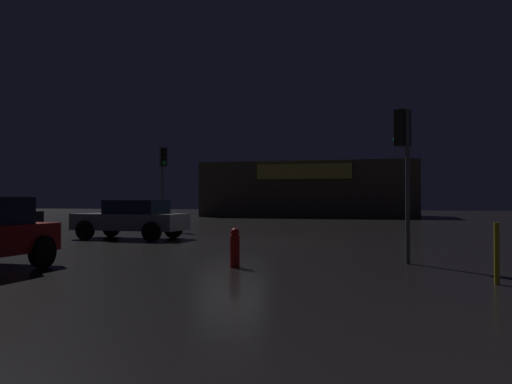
# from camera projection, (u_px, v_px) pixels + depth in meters

# --- Properties ---
(ground_plane) EXTENTS (120.00, 120.00, 0.00)m
(ground_plane) POSITION_uv_depth(u_px,v_px,m) (231.00, 241.00, 19.71)
(ground_plane) COLOR black
(store_building) EXTENTS (18.96, 8.89, 4.85)m
(store_building) POSITION_uv_depth(u_px,v_px,m) (312.00, 190.00, 49.76)
(store_building) COLOR brown
(store_building) RESTS_ON ground
(traffic_signal_main) EXTENTS (0.42, 0.43, 4.12)m
(traffic_signal_main) POSITION_uv_depth(u_px,v_px,m) (163.00, 168.00, 27.04)
(traffic_signal_main) COLOR #595B60
(traffic_signal_main) RESTS_ON ground
(traffic_signal_opposite) EXTENTS (0.43, 0.42, 3.70)m
(traffic_signal_opposite) POSITION_uv_depth(u_px,v_px,m) (403.00, 145.00, 13.01)
(traffic_signal_opposite) COLOR #595B60
(traffic_signal_opposite) RESTS_ON ground
(car_crossing) EXTENTS (4.33, 2.17, 1.51)m
(car_crossing) POSITION_uv_depth(u_px,v_px,m) (132.00, 218.00, 20.91)
(car_crossing) COLOR slate
(car_crossing) RESTS_ON ground
(fire_hydrant) EXTENTS (0.22, 0.22, 0.89)m
(fire_hydrant) POSITION_uv_depth(u_px,v_px,m) (235.00, 248.00, 12.20)
(fire_hydrant) COLOR red
(fire_hydrant) RESTS_ON ground
(bollard_kerb_a) EXTENTS (0.08, 0.08, 1.21)m
(bollard_kerb_a) POSITION_uv_depth(u_px,v_px,m) (159.00, 216.00, 29.56)
(bollard_kerb_a) COLOR #595B60
(bollard_kerb_a) RESTS_ON ground
(bollard_kerb_b) EXTENTS (0.09, 0.09, 1.12)m
(bollard_kerb_b) POSITION_uv_depth(u_px,v_px,m) (497.00, 253.00, 9.73)
(bollard_kerb_b) COLOR gold
(bollard_kerb_b) RESTS_ON ground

